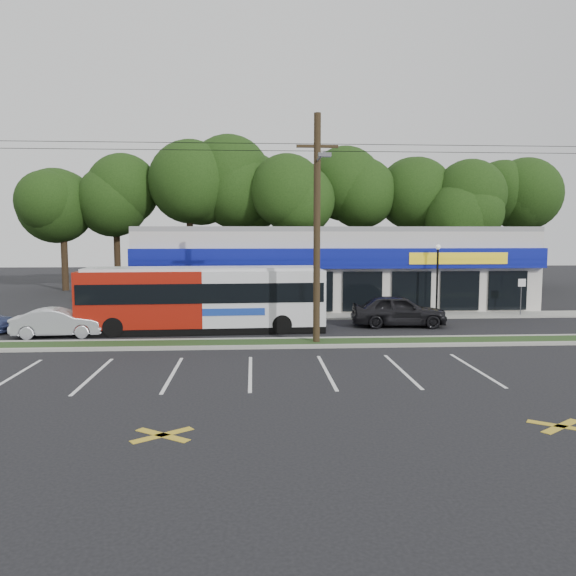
# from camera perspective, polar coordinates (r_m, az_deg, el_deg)

# --- Properties ---
(ground) EXTENTS (120.00, 120.00, 0.00)m
(ground) POSITION_cam_1_polar(r_m,az_deg,el_deg) (23.86, -4.05, -6.26)
(ground) COLOR black
(ground) RESTS_ON ground
(grass_strip) EXTENTS (40.00, 1.60, 0.12)m
(grass_strip) POSITION_cam_1_polar(r_m,az_deg,el_deg) (24.83, -4.03, -5.65)
(grass_strip) COLOR #1D3515
(grass_strip) RESTS_ON ground
(curb_south) EXTENTS (40.00, 0.25, 0.14)m
(curb_south) POSITION_cam_1_polar(r_m,az_deg,el_deg) (24.00, -4.05, -6.02)
(curb_south) COLOR #9E9E93
(curb_south) RESTS_ON ground
(curb_north) EXTENTS (40.00, 0.25, 0.14)m
(curb_north) POSITION_cam_1_polar(r_m,az_deg,el_deg) (25.66, -4.02, -5.26)
(curb_north) COLOR #9E9E93
(curb_north) RESTS_ON ground
(sidewalk) EXTENTS (32.00, 2.20, 0.10)m
(sidewalk) POSITION_cam_1_polar(r_m,az_deg,el_deg) (33.06, 4.79, -2.86)
(sidewalk) COLOR #9E9E93
(sidewalk) RESTS_ON ground
(strip_mall) EXTENTS (25.00, 12.55, 5.30)m
(strip_mall) POSITION_cam_1_polar(r_m,az_deg,el_deg) (39.69, 4.09, 2.33)
(strip_mall) COLOR beige
(strip_mall) RESTS_ON ground
(utility_pole) EXTENTS (50.00, 2.77, 10.00)m
(utility_pole) POSITION_cam_1_polar(r_m,az_deg,el_deg) (24.43, 2.58, 6.80)
(utility_pole) COLOR black
(utility_pole) RESTS_ON ground
(lamp_post) EXTENTS (0.30, 0.30, 4.25)m
(lamp_post) POSITION_cam_1_polar(r_m,az_deg,el_deg) (33.99, 14.94, 1.64)
(lamp_post) COLOR black
(lamp_post) RESTS_ON ground
(sign_post) EXTENTS (0.45, 0.10, 2.23)m
(sign_post) POSITION_cam_1_polar(r_m,az_deg,el_deg) (35.77, 22.63, -0.20)
(sign_post) COLOR #59595E
(sign_post) RESTS_ON ground
(tree_line) EXTENTS (46.76, 6.76, 11.83)m
(tree_line) POSITION_cam_1_polar(r_m,az_deg,el_deg) (49.63, 0.82, 9.65)
(tree_line) COLOR black
(tree_line) RESTS_ON ground
(metrobus) EXTENTS (12.08, 3.04, 3.22)m
(metrobus) POSITION_cam_1_polar(r_m,az_deg,el_deg) (28.15, -8.58, -0.98)
(metrobus) COLOR maroon
(metrobus) RESTS_ON ground
(car_dark) EXTENTS (5.06, 2.30, 1.69)m
(car_dark) POSITION_cam_1_polar(r_m,az_deg,el_deg) (30.12, 11.17, -2.25)
(car_dark) COLOR black
(car_dark) RESTS_ON ground
(car_silver) EXTENTS (4.24, 1.82, 1.36)m
(car_silver) POSITION_cam_1_polar(r_m,az_deg,el_deg) (28.71, -22.30, -3.27)
(car_silver) COLOR #AFB2B7
(car_silver) RESTS_ON ground
(pedestrian_a) EXTENTS (0.75, 0.66, 1.72)m
(pedestrian_a) POSITION_cam_1_polar(r_m,az_deg,el_deg) (29.94, -0.13, -2.15)
(pedestrian_a) COLOR silver
(pedestrian_a) RESTS_ON ground
(pedestrian_b) EXTENTS (0.88, 0.70, 1.75)m
(pedestrian_b) POSITION_cam_1_polar(r_m,az_deg,el_deg) (30.23, 2.43, -2.06)
(pedestrian_b) COLOR beige
(pedestrian_b) RESTS_ON ground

